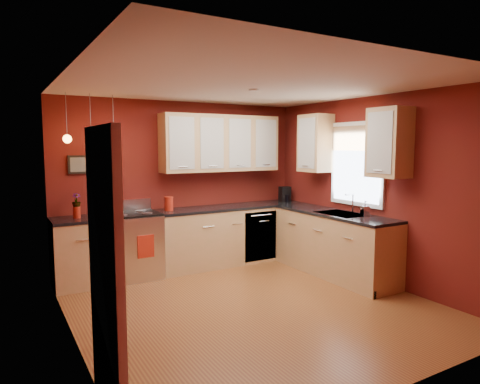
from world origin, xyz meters
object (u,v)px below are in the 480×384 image
coffee_maker (285,195)px  sink (342,215)px  gas_range (132,245)px  soap_pump (365,208)px  red_canister (169,204)px

coffee_maker → sink: bearing=-84.8°
gas_range → soap_pump: (2.74, -1.83, 0.57)m
gas_range → red_canister: size_ratio=5.27×
sink → coffee_maker: size_ratio=2.71×
gas_range → soap_pump: size_ratio=5.21×
gas_range → coffee_maker: bearing=0.2°
coffee_maker → soap_pump: bearing=-80.4°
sink → red_canister: 2.56m
gas_range → red_canister: bearing=2.0°
coffee_maker → soap_pump: size_ratio=1.21×
red_canister → coffee_maker: size_ratio=0.81×
gas_range → coffee_maker: 2.78m
sink → gas_range: bearing=150.2°
red_canister → gas_range: bearing=-178.0°
gas_range → coffee_maker: coffee_maker is taller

